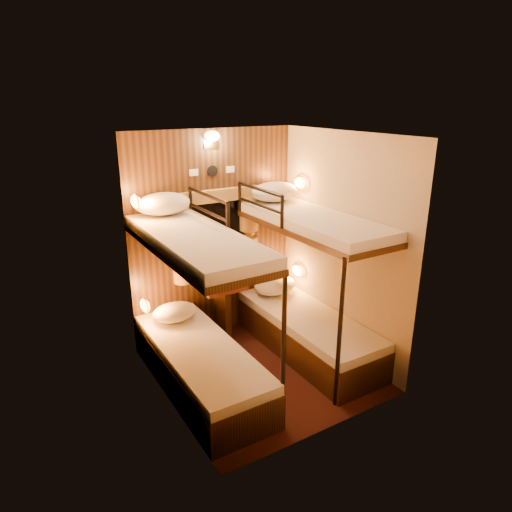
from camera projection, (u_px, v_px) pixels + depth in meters
floor at (261, 370)px, 4.78m from camera, size 2.10×2.10×0.00m
ceiling at (262, 134)px, 3.99m from camera, size 2.10×2.10×0.00m
wall_back at (213, 236)px, 5.23m from camera, size 2.40×0.00×2.40m
wall_front at (333, 303)px, 3.54m from camera, size 2.40×0.00×2.40m
wall_left at (162, 284)px, 3.89m from camera, size 0.00×2.40×2.40m
wall_right at (341, 246)px, 4.87m from camera, size 0.00×2.40×2.40m
back_panel at (214, 236)px, 5.22m from camera, size 2.00×0.03×2.40m
bunk_left at (199, 336)px, 4.33m from camera, size 0.72×1.90×1.82m
bunk_right at (308, 306)px, 4.97m from camera, size 0.72×1.90×1.82m
window at (215, 239)px, 5.20m from camera, size 1.00×0.12×0.79m
curtains at (216, 232)px, 5.15m from camera, size 1.10×0.22×1.00m
back_fixtures at (212, 143)px, 4.85m from camera, size 0.54×0.09×0.48m
reading_lamps at (227, 241)px, 4.94m from camera, size 2.00×0.20×1.25m
table at (223, 305)px, 5.33m from camera, size 0.50×0.34×0.66m
bottle_left at (223, 277)px, 5.22m from camera, size 0.07×0.07×0.25m
bottle_right at (232, 276)px, 5.30m from camera, size 0.06×0.06×0.22m
sachet_a at (236, 281)px, 5.39m from camera, size 0.09×0.07×0.01m
sachet_b at (228, 284)px, 5.30m from camera, size 0.08×0.07×0.01m
pillow_lower_left at (175, 312)px, 4.84m from camera, size 0.48×0.34×0.19m
pillow_lower_right at (275, 285)px, 5.50m from camera, size 0.54×0.38×0.21m
pillow_upper_left at (163, 204)px, 4.57m from camera, size 0.56×0.40×0.22m
pillow_upper_right at (274, 192)px, 5.16m from camera, size 0.56×0.40×0.22m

